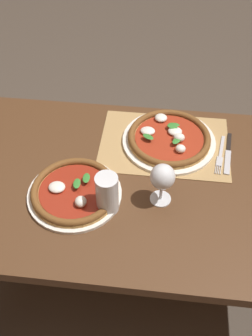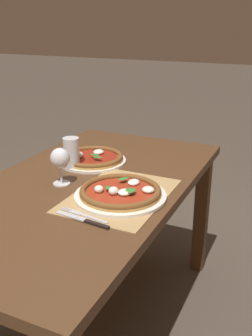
# 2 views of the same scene
# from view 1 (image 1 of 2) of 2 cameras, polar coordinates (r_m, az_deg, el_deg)

# --- Properties ---
(ground_plane) EXTENTS (24.00, 24.00, 0.00)m
(ground_plane) POSITION_cam_1_polar(r_m,az_deg,el_deg) (1.97, 2.25, -16.10)
(ground_plane) COLOR #473D33
(dining_table) EXTENTS (1.48, 0.80, 0.74)m
(dining_table) POSITION_cam_1_polar(r_m,az_deg,el_deg) (1.44, 2.98, -4.54)
(dining_table) COLOR #4C301C
(dining_table) RESTS_ON ground
(paper_placemat) EXTENTS (0.48, 0.34, 0.00)m
(paper_placemat) POSITION_cam_1_polar(r_m,az_deg,el_deg) (1.49, 5.58, 3.52)
(paper_placemat) COLOR #A88451
(paper_placemat) RESTS_ON dining_table
(pizza_near) EXTENTS (0.35, 0.35, 0.05)m
(pizza_near) POSITION_cam_1_polar(r_m,az_deg,el_deg) (1.48, 6.26, 4.32)
(pizza_near) COLOR silver
(pizza_near) RESTS_ON paper_placemat
(pizza_far) EXTENTS (0.31, 0.31, 0.05)m
(pizza_far) POSITION_cam_1_polar(r_m,az_deg,el_deg) (1.31, -7.53, -3.41)
(pizza_far) COLOR silver
(pizza_far) RESTS_ON dining_table
(wine_glass) EXTENTS (0.08, 0.08, 0.16)m
(wine_glass) POSITION_cam_1_polar(r_m,az_deg,el_deg) (1.23, 5.32, -1.48)
(wine_glass) COLOR silver
(wine_glass) RESTS_ON dining_table
(pint_glass) EXTENTS (0.07, 0.07, 0.15)m
(pint_glass) POSITION_cam_1_polar(r_m,az_deg,el_deg) (1.23, -2.76, -3.84)
(pint_glass) COLOR silver
(pint_glass) RESTS_ON dining_table
(fork) EXTENTS (0.05, 0.20, 0.00)m
(fork) POSITION_cam_1_polar(r_m,az_deg,el_deg) (1.47, 13.55, 1.89)
(fork) COLOR #B7B7BC
(fork) RESTS_ON paper_placemat
(knife) EXTENTS (0.04, 0.22, 0.01)m
(knife) POSITION_cam_1_polar(r_m,az_deg,el_deg) (1.49, 14.60, 2.09)
(knife) COLOR black
(knife) RESTS_ON paper_placemat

